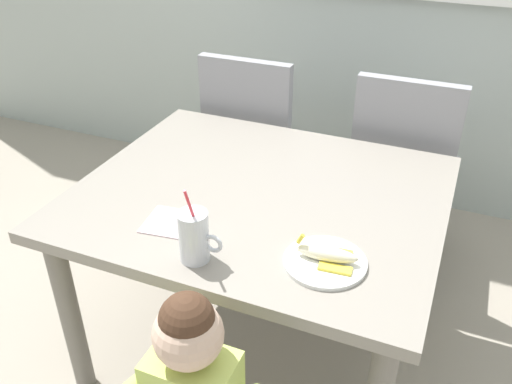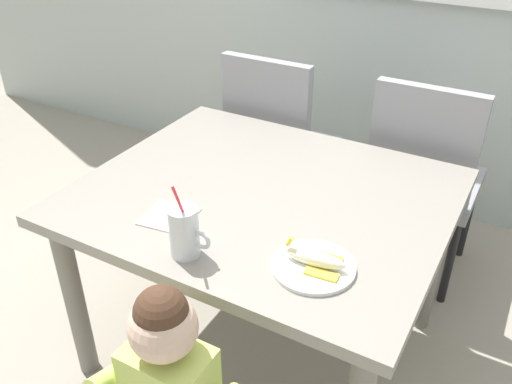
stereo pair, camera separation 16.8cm
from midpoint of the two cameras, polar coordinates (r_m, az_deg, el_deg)
ground_plane at (r=2.26m, az=2.87°, el=-15.79°), size 24.00×24.00×0.00m
dining_table at (r=1.86m, az=3.38°, el=-2.57°), size 1.20×1.02×0.72m
dining_chair_left at (r=2.57m, az=4.12°, el=5.52°), size 0.44×0.45×0.96m
dining_chair_right at (r=2.41m, az=19.22°, el=1.81°), size 0.44×0.45×0.96m
toddler_standing at (r=1.46m, az=-5.69°, el=-19.68°), size 0.33×0.24×0.84m
milk_cup at (r=1.49m, az=-4.34°, el=-4.60°), size 0.13×0.09×0.25m
snack_plate at (r=1.49m, az=9.34°, el=-7.90°), size 0.23×0.23×0.01m
peeled_banana at (r=1.47m, az=9.65°, el=-7.13°), size 0.17×0.11×0.07m
paper_napkin at (r=1.68m, az=-6.36°, el=-2.67°), size 0.17×0.17×0.00m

